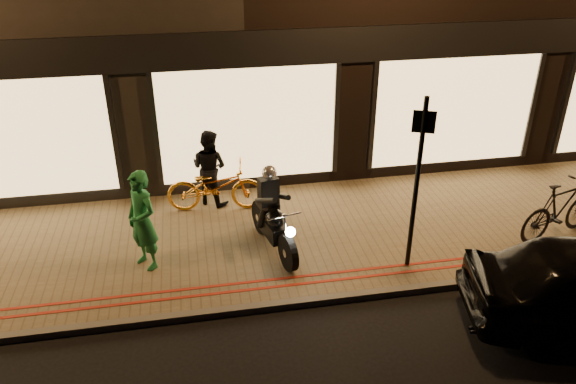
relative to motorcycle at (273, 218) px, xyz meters
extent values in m
plane|color=black|center=(-0.12, -1.59, -0.73)|extent=(90.00, 90.00, 0.00)
cube|color=#746347|center=(-0.12, 0.41, -0.67)|extent=(50.00, 4.00, 0.12)
cube|color=#59544C|center=(-0.12, -1.54, -0.67)|extent=(50.00, 0.14, 0.12)
cube|color=maroon|center=(-0.12, -1.14, -0.61)|extent=(50.00, 0.06, 0.01)
cube|color=maroon|center=(-0.12, -0.94, -0.61)|extent=(50.00, 0.06, 0.01)
cube|color=black|center=(-0.12, 2.36, 2.42)|extent=(48.00, 0.12, 0.70)
cube|color=#EBBE75|center=(-4.62, 2.35, 0.88)|extent=(3.60, 0.06, 2.38)
cube|color=#EBBE75|center=(-0.12, 2.35, 0.88)|extent=(3.60, 0.06, 2.38)
cube|color=#EBBE75|center=(4.38, 2.35, 0.88)|extent=(3.60, 0.06, 2.38)
cylinder|color=black|center=(0.15, -0.67, -0.29)|extent=(0.26, 0.65, 0.64)
cylinder|color=black|center=(-0.14, 0.59, -0.29)|extent=(0.26, 0.65, 0.64)
cylinder|color=silver|center=(0.15, -0.67, -0.29)|extent=(0.17, 0.17, 0.14)
cylinder|color=silver|center=(-0.14, 0.59, -0.29)|extent=(0.17, 0.17, 0.14)
cube|color=black|center=(0.00, 0.01, -0.21)|extent=(0.41, 0.74, 0.30)
ellipsoid|color=black|center=(0.03, -0.12, 0.09)|extent=(0.43, 0.56, 0.29)
cube|color=black|center=(-0.07, 0.30, 0.09)|extent=(0.34, 0.59, 0.09)
cylinder|color=silver|center=(0.12, -0.53, 0.34)|extent=(0.59, 0.17, 0.03)
cylinder|color=silver|center=(0.14, -0.62, 0.01)|extent=(0.12, 0.33, 0.71)
sphere|color=white|center=(0.17, -0.76, 0.17)|extent=(0.20, 0.20, 0.17)
cylinder|color=silver|center=(0.01, 0.48, -0.33)|extent=(0.19, 0.55, 0.07)
cube|color=black|center=(-0.04, 0.18, 0.44)|extent=(0.38, 0.29, 0.55)
sphere|color=#AFB1B6|center=(-0.03, 0.12, 0.85)|extent=(0.31, 0.31, 0.26)
cylinder|color=black|center=(-0.13, -0.17, 0.47)|extent=(0.30, 0.59, 0.34)
cylinder|color=black|center=(0.19, -0.10, 0.47)|extent=(0.14, 0.61, 0.34)
cylinder|color=black|center=(-0.17, 0.11, -0.01)|extent=(0.24, 0.29, 0.46)
cylinder|color=black|center=(0.10, 0.17, -0.01)|extent=(0.14, 0.28, 0.46)
cylinder|color=black|center=(2.20, -0.92, 0.89)|extent=(0.10, 0.10, 3.00)
cube|color=black|center=(2.20, -0.92, 1.99)|extent=(0.33, 0.16, 0.35)
imported|color=orange|center=(-0.90, 1.63, -0.11)|extent=(1.99, 0.88, 1.01)
imported|color=black|center=(5.23, -0.55, -0.05)|extent=(1.95, 1.04, 1.13)
imported|color=#1F7538|center=(-2.19, -0.13, 0.26)|extent=(0.73, 0.76, 1.76)
imported|color=black|center=(-0.98, 1.94, 0.18)|extent=(0.97, 0.94, 1.58)
camera|label=1|loc=(-1.28, -8.40, 4.98)|focal=35.00mm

